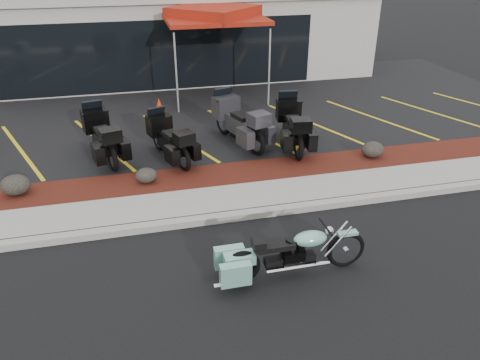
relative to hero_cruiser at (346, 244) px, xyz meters
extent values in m
plane|color=black|center=(-2.26, 1.20, -0.49)|extent=(90.00, 90.00, 0.00)
cube|color=gray|center=(-2.26, 2.10, -0.41)|extent=(24.00, 0.25, 0.15)
cube|color=gray|center=(-2.26, 2.80, -0.41)|extent=(24.00, 1.20, 0.15)
cube|color=#33120B|center=(-2.26, 4.00, -0.41)|extent=(24.00, 1.20, 0.16)
cube|color=black|center=(-2.26, 9.40, -0.41)|extent=(26.00, 9.60, 0.15)
cube|color=#A09A91|center=(-2.26, 15.70, 1.51)|extent=(18.00, 8.00, 4.00)
cube|color=black|center=(-2.26, 11.72, 1.01)|extent=(12.00, 0.06, 2.60)
ellipsoid|color=black|center=(-6.30, 4.10, -0.09)|extent=(0.67, 0.56, 0.47)
ellipsoid|color=black|center=(-3.34, 3.99, -0.14)|extent=(0.52, 0.43, 0.37)
ellipsoid|color=black|center=(2.69, 4.05, -0.11)|extent=(0.61, 0.51, 0.43)
cone|color=red|center=(-2.57, 9.21, -0.09)|extent=(0.40, 0.40, 0.49)
cylinder|color=silver|center=(-1.95, 9.05, 0.98)|extent=(0.06, 0.06, 2.63)
cylinder|color=silver|center=(1.25, 9.03, 0.98)|extent=(0.06, 0.06, 2.63)
cylinder|color=silver|center=(-1.93, 12.26, 0.98)|extent=(0.06, 0.06, 2.63)
cylinder|color=silver|center=(1.28, 12.23, 0.98)|extent=(0.06, 0.06, 2.63)
cube|color=maroon|center=(-0.34, 10.64, 2.47)|extent=(3.46, 3.46, 0.14)
cube|color=maroon|center=(-0.34, 10.64, 2.66)|extent=(3.56, 3.56, 0.40)
camera|label=1|loc=(-3.54, -6.34, 4.93)|focal=35.00mm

